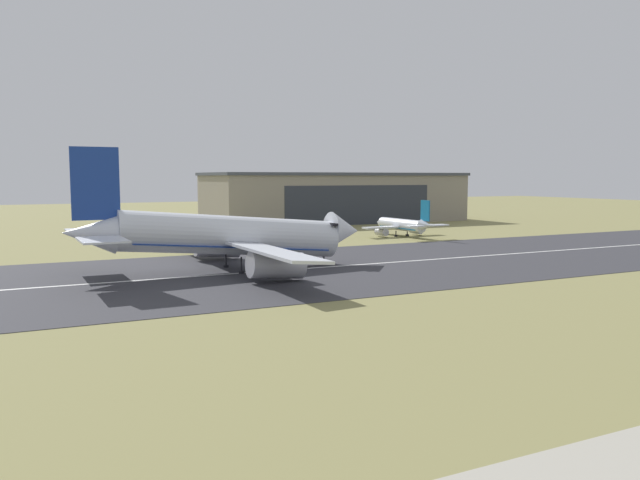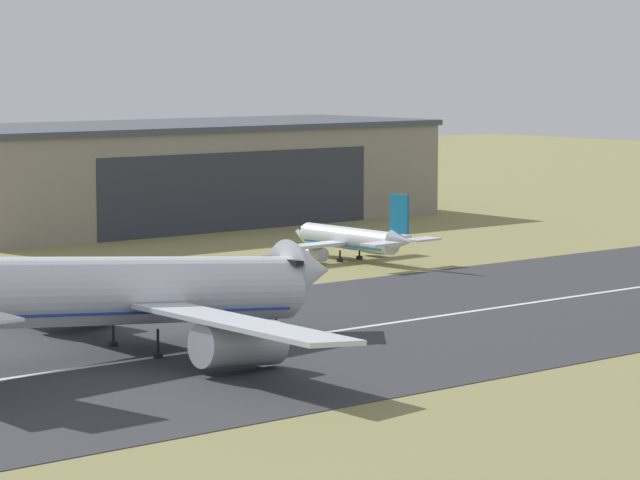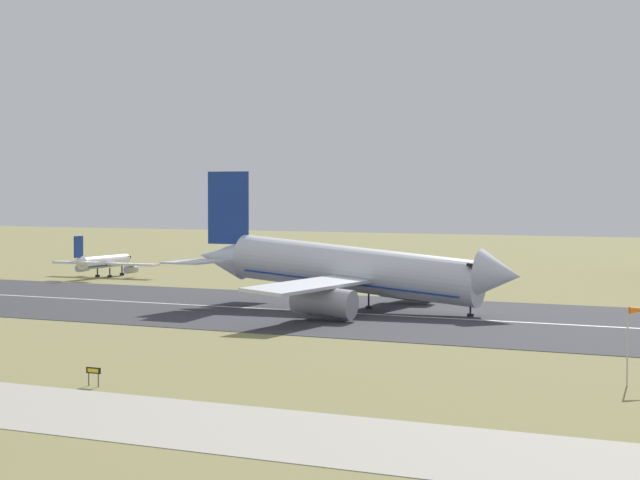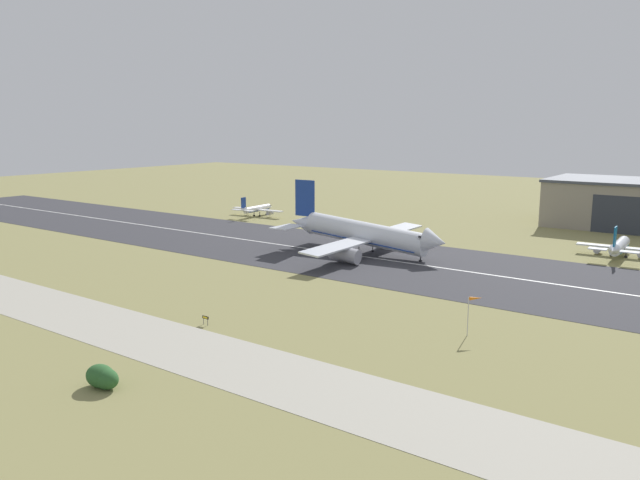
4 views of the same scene
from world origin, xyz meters
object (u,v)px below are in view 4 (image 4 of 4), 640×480
object	(u,v)px
airplane_parked_west	(257,209)
shrub_clump	(103,377)
windsock_pole	(475,301)
runway_sign	(205,318)
airplane_landing	(364,234)
airplane_parked_centre	(619,246)

from	to	relation	value
airplane_parked_west	shrub_clump	bearing A→B (deg)	-55.82
windsock_pole	runway_sign	xyz separation A→B (m)	(-38.96, -21.59, -4.61)
airplane_landing	airplane_parked_west	bearing A→B (deg)	152.95
airplane_landing	runway_sign	distance (m)	66.86
windsock_pole	runway_sign	size ratio (longest dim) A/B	4.17
airplane_landing	airplane_parked_west	size ratio (longest dim) A/B	2.40
shrub_clump	windsock_pole	bearing A→B (deg)	56.99
runway_sign	airplane_parked_centre	bearing A→B (deg)	65.77
airplane_parked_west	shrub_clump	distance (m)	153.48
airplane_landing	shrub_clump	size ratio (longest dim) A/B	10.31
airplane_parked_centre	airplane_parked_west	bearing A→B (deg)	-179.92
airplane_parked_centre	runway_sign	size ratio (longest dim) A/B	14.13
airplane_landing	shrub_clump	bearing A→B (deg)	-79.15
airplane_parked_west	runway_sign	xyz separation A→B (m)	(78.10, -101.08, -1.59)
airplane_parked_centre	windsock_pole	distance (m)	80.00
shrub_clump	airplane_landing	bearing A→B (deg)	100.85
airplane_parked_west	airplane_parked_centre	size ratio (longest dim) A/B	1.01
shrub_clump	runway_sign	size ratio (longest dim) A/B	3.32
airplane_parked_west	airplane_parked_centre	xyz separation A→B (m)	(123.67, 0.18, -0.00)
airplane_parked_west	shrub_clump	world-z (taller)	airplane_parked_west
airplane_parked_west	airplane_parked_centre	bearing A→B (deg)	0.08
shrub_clump	windsock_pole	world-z (taller)	windsock_pole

